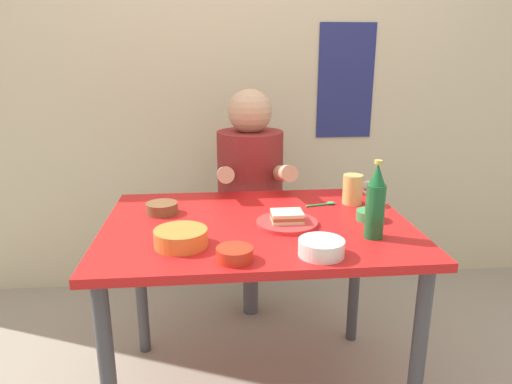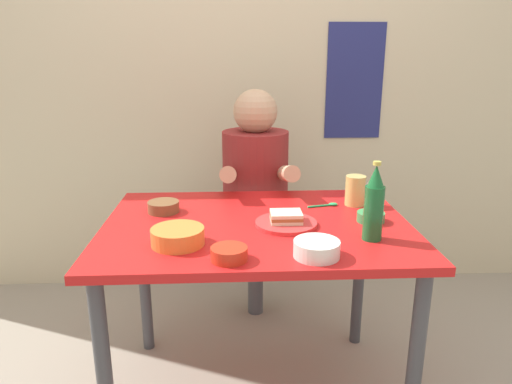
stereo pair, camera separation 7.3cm
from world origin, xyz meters
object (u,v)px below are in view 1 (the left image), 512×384
(dining_table, at_px, (257,246))
(plate_orange, at_px, (287,223))
(beer_mug, at_px, (353,189))
(rice_bowl_white, at_px, (321,247))
(sandwich, at_px, (287,216))
(beer_bottle, at_px, (375,203))
(person_seated, at_px, (250,174))
(stool, at_px, (250,251))

(dining_table, height_order, plate_orange, plate_orange)
(beer_mug, bearing_deg, rice_bowl_white, -116.43)
(rice_bowl_white, bearing_deg, dining_table, 118.36)
(sandwich, bearing_deg, beer_bottle, -28.16)
(plate_orange, distance_m, beer_bottle, 0.32)
(plate_orange, bearing_deg, person_seated, 96.68)
(beer_mug, distance_m, rice_bowl_white, 0.55)
(rice_bowl_white, bearing_deg, person_seated, 98.51)
(plate_orange, bearing_deg, stool, 96.57)
(person_seated, height_order, plate_orange, person_seated)
(beer_bottle, height_order, rice_bowl_white, beer_bottle)
(sandwich, bearing_deg, dining_table, 161.51)
(stool, distance_m, sandwich, 0.79)
(plate_orange, relative_size, sandwich, 2.00)
(rice_bowl_white, bearing_deg, stool, 98.41)
(sandwich, bearing_deg, rice_bowl_white, -77.15)
(stool, relative_size, plate_orange, 2.05)
(sandwich, bearing_deg, person_seated, 96.68)
(plate_orange, height_order, beer_bottle, beer_bottle)
(dining_table, xyz_separation_m, beer_mug, (0.41, 0.19, 0.15))
(beer_bottle, distance_m, rice_bowl_white, 0.26)
(beer_mug, bearing_deg, stool, 130.69)
(beer_mug, relative_size, rice_bowl_white, 0.90)
(beer_bottle, relative_size, rice_bowl_white, 1.87)
(stool, relative_size, rice_bowl_white, 3.21)
(person_seated, distance_m, beer_mug, 0.58)
(stool, relative_size, beer_bottle, 1.72)
(dining_table, relative_size, plate_orange, 5.00)
(sandwich, distance_m, beer_mug, 0.38)
(person_seated, xyz_separation_m, beer_mug, (0.38, -0.43, 0.03))
(stool, xyz_separation_m, plate_orange, (0.08, -0.66, 0.40))
(dining_table, relative_size, beer_mug, 8.73)
(person_seated, height_order, rice_bowl_white, person_seated)
(beer_mug, xyz_separation_m, rice_bowl_white, (-0.24, -0.49, -0.03))
(rice_bowl_white, bearing_deg, beer_mug, 63.57)
(dining_table, distance_m, plate_orange, 0.15)
(stool, distance_m, plate_orange, 0.78)
(plate_orange, relative_size, beer_mug, 1.75)
(dining_table, relative_size, rice_bowl_white, 7.86)
(stool, distance_m, beer_mug, 0.74)
(person_seated, bearing_deg, rice_bowl_white, -81.49)
(plate_orange, height_order, beer_mug, beer_mug)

